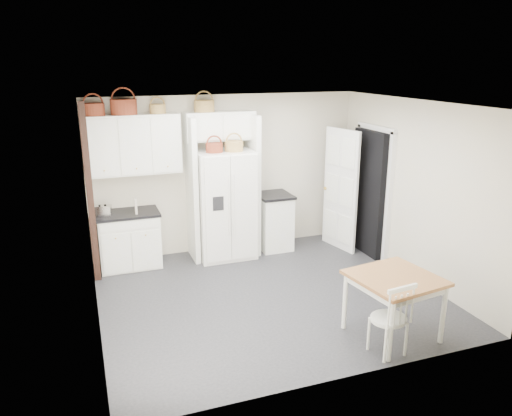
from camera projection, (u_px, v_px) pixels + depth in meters
name	position (u px, v px, depth m)	size (l,w,h in m)	color
floor	(269.00, 295.00, 6.90)	(4.50, 4.50, 0.00)	#222329
ceiling	(271.00, 104.00, 6.16)	(4.50, 4.50, 0.00)	white
wall_back	(226.00, 174.00, 8.33)	(4.50, 4.50, 0.00)	beige
wall_left	(90.00, 223.00, 5.80)	(4.00, 4.00, 0.00)	beige
wall_right	(414.00, 191.00, 7.25)	(4.00, 4.00, 0.00)	beige
refrigerator	(224.00, 204.00, 8.07)	(0.91, 0.73, 1.76)	white
base_cab_left	(129.00, 241.00, 7.77)	(0.91, 0.58, 0.85)	white
base_cab_right	(273.00, 222.00, 8.54)	(0.52, 0.63, 0.92)	white
dining_table	(393.00, 306.00, 5.80)	(0.90, 0.90, 0.75)	brown
windsor_chair	(389.00, 319.00, 5.43)	(0.41, 0.37, 0.84)	white
counter_left	(127.00, 214.00, 7.64)	(0.95, 0.61, 0.04)	black
counter_right	(274.00, 195.00, 8.40)	(0.56, 0.67, 0.04)	black
toaster	(103.00, 211.00, 7.42)	(0.24, 0.14, 0.17)	silver
cookbook_red	(136.00, 206.00, 7.57)	(0.03, 0.15, 0.22)	#B40D15
cookbook_cream	(136.00, 206.00, 7.57)	(0.03, 0.15, 0.23)	beige
basket_upper_a	(94.00, 109.00, 7.20)	(0.31, 0.31, 0.18)	maroon
basket_upper_b	(124.00, 107.00, 7.33)	(0.38, 0.38, 0.23)	maroon
basket_upper_c	(158.00, 109.00, 7.50)	(0.24, 0.24, 0.14)	brown
basket_bridge_a	(204.00, 106.00, 7.73)	(0.32, 0.32, 0.18)	brown
basket_fridge_a	(214.00, 148.00, 7.66)	(0.26, 0.26, 0.14)	maroon
basket_fridge_b	(234.00, 146.00, 7.76)	(0.29, 0.29, 0.16)	brown
upper_cabinet	(134.00, 145.00, 7.52)	(1.40, 0.34, 0.90)	white
bridge_cabinet	(220.00, 126.00, 7.89)	(1.12, 0.34, 0.45)	white
fridge_panel_left	(192.00, 190.00, 7.89)	(0.08, 0.60, 2.30)	white
fridge_panel_right	(253.00, 185.00, 8.22)	(0.08, 0.60, 2.30)	white
trim_post	(90.00, 195.00, 7.03)	(0.09, 0.09, 2.60)	black
doorway_void	(370.00, 193.00, 8.21)	(0.18, 0.85, 2.05)	black
door_slab	(340.00, 190.00, 8.39)	(0.80, 0.04, 2.05)	white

